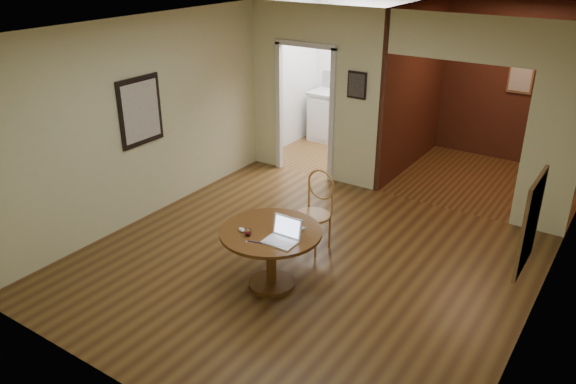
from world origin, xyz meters
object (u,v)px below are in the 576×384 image
Objects in this scene: chair at (316,206)px; open_laptop at (283,235)px; closed_laptop at (289,227)px; dining_table at (271,245)px.

open_laptop is at bearing -72.21° from chair.
open_laptop reaches higher than closed_laptop.
chair reaches higher than closed_laptop.
open_laptop is (0.23, -0.10, 0.24)m from dining_table.
closed_laptop is at bearing 111.64° from open_laptop.
chair is at bearing 103.32° from open_laptop.
chair is 3.17× the size of closed_laptop.
dining_table is at bearing -83.59° from chair.
closed_laptop is (0.17, -0.86, 0.14)m from chair.
chair reaches higher than open_laptop.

